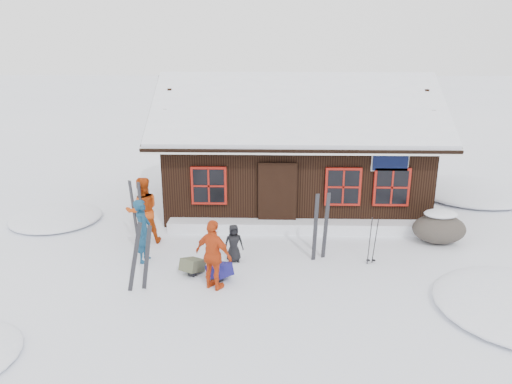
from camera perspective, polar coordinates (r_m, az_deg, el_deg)
ground at (r=12.74m, az=-1.56°, el=-8.33°), size 120.00×120.00×0.00m
mountain_hut at (r=16.91m, az=4.40°, el=3.91°), size 8.90×6.09×4.42m
snow_drift at (r=14.73m, az=4.75°, el=-3.93°), size 7.60×0.60×0.35m
snow_mounds at (r=14.45m, az=5.42°, el=-5.14°), size 20.60×13.20×0.48m
skier_teal at (r=12.95m, az=-12.80°, el=-4.33°), size 0.40×0.61×1.66m
skier_orange_left at (r=14.04m, az=-12.82°, el=-2.09°), size 1.12×1.00×1.89m
skier_orange_right at (r=11.33m, az=-4.86°, el=-7.20°), size 1.04×0.85×1.66m
skier_crouched at (r=12.74m, az=-2.56°, el=-5.87°), size 0.55×0.43×1.00m
boulder at (r=14.78m, az=20.20°, el=-3.86°), size 1.46×1.10×0.85m
ski_pair_left at (r=11.51m, az=-13.04°, el=-7.36°), size 0.68×0.23×1.68m
ski_pair_mid at (r=13.86m, az=-13.37°, el=-2.61°), size 0.44×0.36×1.89m
ski_pair_right at (r=12.85m, az=7.39°, el=-4.05°), size 0.45×0.22×1.82m
ski_poles at (r=12.91m, az=13.16°, el=-5.54°), size 0.23×0.11×1.27m
backpack_blue at (r=12.02m, az=-4.19°, el=-9.23°), size 0.69×0.70×0.30m
backpack_olive at (r=12.35m, az=-7.25°, el=-8.58°), size 0.62×0.68×0.30m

